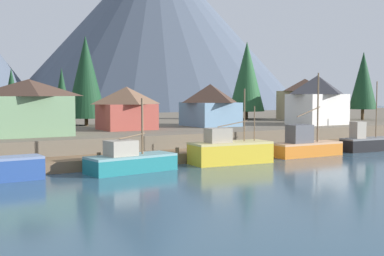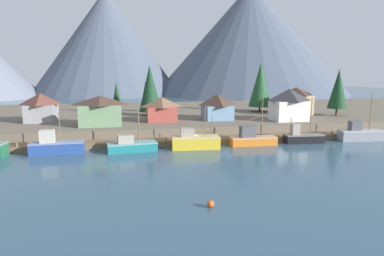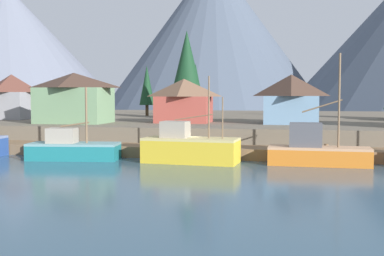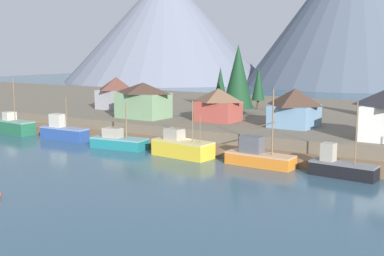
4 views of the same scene
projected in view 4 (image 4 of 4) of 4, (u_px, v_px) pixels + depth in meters
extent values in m
cube|color=#335166|center=(254.00, 136.00, 83.53)|extent=(400.00, 400.00, 1.00)
cube|color=brown|center=(195.00, 147.00, 68.49)|extent=(80.00, 4.00, 1.00)
cylinder|color=brown|center=(12.00, 126.00, 86.43)|extent=(0.36, 0.36, 1.60)
cylinder|color=brown|center=(44.00, 130.00, 82.10)|extent=(0.36, 0.36, 1.60)
cylinder|color=brown|center=(80.00, 134.00, 77.77)|extent=(0.36, 0.36, 1.60)
cylinder|color=brown|center=(119.00, 139.00, 73.44)|extent=(0.36, 0.36, 1.60)
cylinder|color=brown|center=(163.00, 144.00, 69.12)|extent=(0.36, 0.36, 1.60)
cylinder|color=brown|center=(214.00, 150.00, 64.79)|extent=(0.36, 0.36, 1.60)
cylinder|color=brown|center=(271.00, 158.00, 60.46)|extent=(0.36, 0.36, 1.60)
cylinder|color=brown|center=(338.00, 166.00, 56.13)|extent=(0.36, 0.36, 1.60)
cube|color=#665B4C|center=(283.00, 118.00, 93.20)|extent=(400.00, 56.00, 2.50)
cone|color=slate|center=(166.00, 27.00, 228.66)|extent=(91.60, 91.60, 48.74)
cone|color=#475160|center=(356.00, 9.00, 200.13)|extent=(87.60, 87.60, 59.92)
cube|color=#1E5B3D|center=(14.00, 127.00, 83.11)|extent=(8.37, 3.38, 1.97)
cube|color=gray|center=(13.00, 121.00, 82.95)|extent=(8.37, 3.38, 0.20)
cube|color=#B2AD9E|center=(9.00, 116.00, 83.44)|extent=(1.59, 1.90, 1.32)
cylinder|color=brown|center=(14.00, 99.00, 82.07)|extent=(0.14, 0.14, 7.09)
cube|color=navy|center=(64.00, 134.00, 77.29)|extent=(8.27, 2.59, 1.67)
cube|color=#6C7DA2|center=(64.00, 128.00, 77.15)|extent=(8.27, 2.59, 0.20)
cube|color=#B2AD9E|center=(57.00, 120.00, 77.67)|extent=(2.24, 1.62, 1.99)
cylinder|color=brown|center=(66.00, 112.00, 76.50)|extent=(0.12, 0.12, 4.69)
cube|color=#196B70|center=(119.00, 144.00, 70.40)|extent=(8.25, 3.93, 1.29)
cube|color=#679496|center=(119.00, 138.00, 70.29)|extent=(8.25, 3.93, 0.20)
cube|color=gray|center=(113.00, 132.00, 70.61)|extent=(2.72, 2.21, 1.33)
cylinder|color=brown|center=(126.00, 121.00, 69.41)|extent=(0.19, 0.19, 4.94)
cylinder|color=brown|center=(120.00, 126.00, 69.98)|extent=(2.61, 0.47, 0.50)
cube|color=gold|center=(183.00, 149.00, 64.66)|extent=(8.24, 3.80, 1.91)
cube|color=tan|center=(183.00, 141.00, 64.51)|extent=(8.24, 3.80, 0.20)
cube|color=gray|center=(174.00, 134.00, 65.24)|extent=(2.38, 1.98, 1.40)
cylinder|color=brown|center=(192.00, 121.00, 63.15)|extent=(0.13, 0.13, 5.20)
cylinder|color=brown|center=(200.00, 129.00, 62.56)|extent=(0.11, 0.11, 3.46)
cylinder|color=brown|center=(184.00, 127.00, 64.09)|extent=(3.33, 0.37, 0.60)
cube|color=#CC6B1E|center=(260.00, 161.00, 59.47)|extent=(8.23, 2.70, 1.31)
cube|color=tan|center=(260.00, 154.00, 59.36)|extent=(8.23, 2.70, 0.20)
cube|color=#4C4C51|center=(252.00, 144.00, 59.80)|extent=(2.63, 1.80, 1.96)
cylinder|color=brown|center=(273.00, 122.00, 57.93)|extent=(0.17, 0.17, 7.59)
cylinder|color=brown|center=(262.00, 125.00, 58.74)|extent=(3.20, 0.18, 1.14)
cube|color=black|center=(343.00, 171.00, 54.17)|extent=(7.18, 2.71, 1.38)
cube|color=slate|center=(344.00, 164.00, 54.05)|extent=(7.18, 2.71, 0.20)
cube|color=gray|center=(328.00, 152.00, 54.92)|extent=(1.50, 1.40, 1.96)
cylinder|color=brown|center=(356.00, 133.00, 52.83)|extent=(0.13, 0.13, 6.69)
cube|color=#6689A8|center=(294.00, 116.00, 73.47)|extent=(5.89, 6.65, 3.13)
pyramid|color=#422D23|center=(295.00, 97.00, 73.05)|extent=(6.18, 6.98, 2.44)
cube|color=gray|center=(117.00, 99.00, 96.50)|extent=(5.83, 5.89, 3.62)
pyramid|color=brown|center=(116.00, 83.00, 96.05)|extent=(6.12, 6.18, 2.41)
cube|color=#9E4238|center=(218.00, 111.00, 79.59)|extent=(6.15, 4.93, 3.07)
pyramid|color=brown|center=(218.00, 95.00, 79.20)|extent=(6.46, 5.17, 2.08)
cube|color=#6B8E66|center=(143.00, 105.00, 83.30)|extent=(7.84, 5.56, 4.08)
pyramid|color=#422D23|center=(143.00, 88.00, 82.86)|extent=(8.24, 5.84, 1.72)
cylinder|color=#4C3823|center=(238.00, 111.00, 88.61)|extent=(0.50, 0.50, 1.05)
cone|color=#14381E|center=(238.00, 76.00, 87.70)|extent=(5.37, 5.37, 10.99)
cylinder|color=#4C3823|center=(258.00, 104.00, 96.48)|extent=(0.50, 0.50, 1.66)
cone|color=#14381E|center=(258.00, 83.00, 95.87)|extent=(2.45, 2.45, 6.48)
cylinder|color=#4C3823|center=(220.00, 103.00, 99.37)|extent=(0.50, 0.50, 1.70)
cone|color=#14381E|center=(220.00, 83.00, 98.78)|extent=(2.38, 2.38, 6.15)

